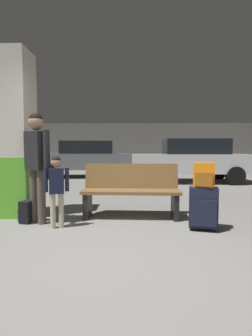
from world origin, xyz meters
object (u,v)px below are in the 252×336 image
at_px(child, 56,184).
at_px(parked_car_near, 191,159).
at_px(bench, 131,191).
at_px(structural_pillar, 15,135).
at_px(backpack_bright, 204,175).
at_px(backpack_dark_floor, 28,211).
at_px(suitcase, 203,208).
at_px(adult, 37,156).
at_px(parked_car_far, 85,158).

xyz_separation_m(child, parked_car_near, (3.17, 5.32, 0.17)).
height_order(bench, child, child).
height_order(structural_pillar, backpack_bright, structural_pillar).
relative_size(backpack_bright, parked_car_near, 0.08).
bearing_deg(backpack_dark_floor, backpack_bright, -7.35).
relative_size(suitcase, adult, 0.36).
bearing_deg(child, adult, 146.52).
bearing_deg(backpack_bright, child, 178.48).
xyz_separation_m(backpack_bright, parked_car_far, (-3.00, 6.97, 0.03)).
xyz_separation_m(structural_pillar, child, (0.90, -0.69, -0.74)).
distance_m(backpack_bright, backpack_dark_floor, 2.70).
height_order(suitcase, child, child).
bearing_deg(backpack_bright, parked_car_near, 78.43).
bearing_deg(suitcase, adult, 172.98).
bearing_deg(backpack_bright, adult, 172.97).
distance_m(structural_pillar, parked_car_far, 6.25).
height_order(backpack_dark_floor, parked_car_far, parked_car_far).
bearing_deg(backpack_bright, bench, 145.92).
relative_size(backpack_bright, child, 0.33).
height_order(child, parked_car_far, parked_car_far).
distance_m(backpack_bright, child, 2.07).
bearing_deg(bench, parked_car_near, 65.84).
distance_m(bench, parked_car_near, 5.16).
height_order(suitcase, parked_car_near, parked_car_near).
relative_size(suitcase, backpack_bright, 1.78).
bearing_deg(parked_car_near, backpack_dark_floor, -126.32).
xyz_separation_m(structural_pillar, backpack_dark_floor, (0.36, -0.41, -1.20)).
height_order(bench, suitcase, bench).
bearing_deg(bench, adult, -165.11).
bearing_deg(structural_pillar, parked_car_far, 90.27).
xyz_separation_m(structural_pillar, bench, (1.96, -0.07, -0.93)).
distance_m(bench, backpack_bright, 1.26).
xyz_separation_m(adult, parked_car_near, (3.54, 5.08, -0.23)).
relative_size(backpack_bright, backpack_dark_floor, 1.00).
relative_size(parked_car_near, parked_car_far, 0.96).
relative_size(child, parked_car_far, 0.24).
bearing_deg(bench, parked_car_far, 107.57).
bearing_deg(parked_car_far, adult, -85.19).
relative_size(bench, parked_car_near, 0.39).
xyz_separation_m(backpack_bright, backpack_dark_floor, (-2.61, 0.34, -0.60)).
xyz_separation_m(child, adult, (-0.37, 0.25, 0.40)).
bearing_deg(bench, child, -149.43).
bearing_deg(backpack_dark_floor, child, -27.51).
distance_m(adult, parked_car_near, 6.19).
bearing_deg(backpack_dark_floor, parked_car_near, 53.68).
bearing_deg(adult, structural_pillar, 140.00).
distance_m(backpack_bright, parked_car_far, 7.59).
relative_size(suitcase, child, 0.59).
bearing_deg(structural_pillar, bench, -1.94).
bearing_deg(parked_car_near, bench, -114.16).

